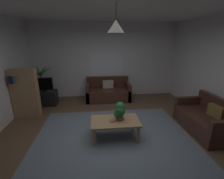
# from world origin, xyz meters

# --- Properties ---
(floor) EXTENTS (5.46, 5.68, 0.02)m
(floor) POSITION_xyz_m (0.00, 0.00, -0.01)
(floor) COLOR brown
(floor) RESTS_ON ground
(rug) EXTENTS (3.55, 3.13, 0.01)m
(rug) POSITION_xyz_m (0.00, -0.20, 0.00)
(rug) COLOR slate
(rug) RESTS_ON ground
(wall_back) EXTENTS (5.58, 0.06, 2.79)m
(wall_back) POSITION_xyz_m (0.00, 2.87, 1.39)
(wall_back) COLOR silver
(wall_back) RESTS_ON ground
(ceiling) EXTENTS (5.46, 5.68, 0.02)m
(ceiling) POSITION_xyz_m (0.00, 0.00, 2.80)
(ceiling) COLOR white
(window_pane) EXTENTS (1.21, 0.01, 1.01)m
(window_pane) POSITION_xyz_m (0.04, 2.84, 1.17)
(window_pane) COLOR white
(couch_under_window) EXTENTS (1.60, 0.80, 0.82)m
(couch_under_window) POSITION_xyz_m (0.07, 2.38, 0.28)
(couch_under_window) COLOR #47281E
(couch_under_window) RESTS_ON ground
(couch_right_side) EXTENTS (0.80, 1.47, 0.82)m
(couch_right_side) POSITION_xyz_m (2.27, 0.01, 0.28)
(couch_right_side) COLOR #47281E
(couch_right_side) RESTS_ON ground
(coffee_table) EXTENTS (1.07, 0.62, 0.44)m
(coffee_table) POSITION_xyz_m (0.03, -0.05, 0.37)
(coffee_table) COLOR #A87F56
(coffee_table) RESTS_ON ground
(book_on_table_0) EXTENTS (0.12, 0.12, 0.02)m
(book_on_table_0) POSITION_xyz_m (-0.04, -0.08, 0.45)
(book_on_table_0) COLOR #99663F
(book_on_table_0) RESTS_ON coffee_table
(remote_on_table_0) EXTENTS (0.11, 0.17, 0.02)m
(remote_on_table_0) POSITION_xyz_m (0.13, 0.03, 0.45)
(remote_on_table_0) COLOR black
(remote_on_table_0) RESTS_ON coffee_table
(potted_plant_on_table) EXTENTS (0.26, 0.27, 0.41)m
(potted_plant_on_table) POSITION_xyz_m (0.14, -0.03, 0.65)
(potted_plant_on_table) COLOR brown
(potted_plant_on_table) RESTS_ON coffee_table
(tv_stand) EXTENTS (0.90, 0.44, 0.50)m
(tv_stand) POSITION_xyz_m (-2.18, 2.09, 0.25)
(tv_stand) COLOR black
(tv_stand) RESTS_ON ground
(tv) EXTENTS (0.74, 0.16, 0.47)m
(tv) POSITION_xyz_m (-2.18, 2.07, 0.74)
(tv) COLOR black
(tv) RESTS_ON tv_stand
(potted_palm_corner) EXTENTS (0.88, 0.77, 1.33)m
(potted_palm_corner) POSITION_xyz_m (-2.31, 2.50, 0.60)
(potted_palm_corner) COLOR #B77051
(potted_palm_corner) RESTS_ON ground
(bookshelf_corner) EXTENTS (0.70, 0.31, 1.40)m
(bookshelf_corner) POSITION_xyz_m (-2.37, 1.26, 0.71)
(bookshelf_corner) COLOR #A87F56
(bookshelf_corner) RESTS_ON ground
(pendant_lamp) EXTENTS (0.32, 0.32, 0.52)m
(pendant_lamp) POSITION_xyz_m (0.03, -0.05, 2.38)
(pendant_lamp) COLOR black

